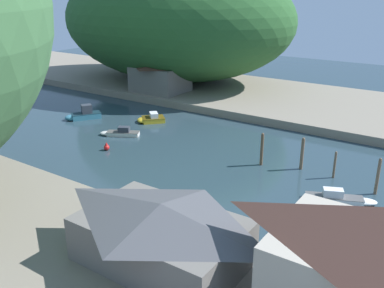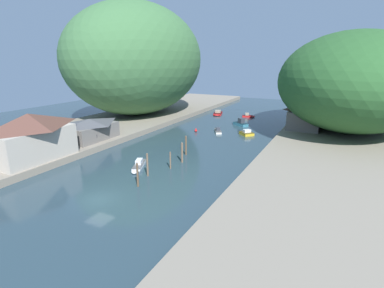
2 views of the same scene
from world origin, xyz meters
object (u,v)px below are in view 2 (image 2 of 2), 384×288
(right_bank_cottage, at_px, (305,116))
(person_on_quay, at_px, (96,137))
(boat_small_dinghy, at_px, (138,166))
(boathouse_shed, at_px, (89,129))
(boat_moored_right, at_px, (218,130))
(waterfront_building, at_px, (30,136))
(boat_red_skiff, at_px, (218,113))
(boat_far_right_bank, at_px, (240,123))
(boat_mid_channel, at_px, (249,116))
(boat_navy_launch, at_px, (246,133))
(channel_buoy_near, at_px, (196,130))

(right_bank_cottage, bearing_deg, person_on_quay, -137.79)
(boat_small_dinghy, distance_m, person_on_quay, 13.05)
(boat_small_dinghy, height_order, person_on_quay, person_on_quay)
(boathouse_shed, height_order, boat_moored_right, boathouse_shed)
(right_bank_cottage, bearing_deg, waterfront_building, -130.14)
(boat_red_skiff, xyz_separation_m, boat_moored_right, (7.70, -19.25, -0.00))
(boat_far_right_bank, bearing_deg, right_bank_cottage, -62.70)
(boat_far_right_bank, relative_size, boat_small_dinghy, 0.85)
(boat_far_right_bank, bearing_deg, boat_red_skiff, 74.95)
(right_bank_cottage, bearing_deg, boat_mid_channel, 141.07)
(right_bank_cottage, relative_size, boat_navy_launch, 2.10)
(boat_far_right_bank, relative_size, boat_red_skiff, 0.73)
(boat_mid_channel, relative_size, person_on_quay, 2.08)
(right_bank_cottage, height_order, person_on_quay, right_bank_cottage)
(boat_small_dinghy, xyz_separation_m, boat_navy_launch, (7.99, 25.68, 0.05))
(boat_far_right_bank, height_order, boat_moored_right, boat_far_right_bank)
(waterfront_building, bearing_deg, boat_navy_launch, 55.40)
(boat_mid_channel, relative_size, boat_navy_launch, 0.92)
(boathouse_shed, bearing_deg, person_on_quay, -27.02)
(boathouse_shed, xyz_separation_m, right_bank_cottage, (33.30, 26.18, 0.72))
(waterfront_building, xyz_separation_m, boat_mid_channel, (16.98, 50.55, -4.12))
(boat_mid_channel, xyz_separation_m, boat_navy_launch, (4.89, -18.84, 0.03))
(boat_mid_channel, distance_m, boat_moored_right, 19.25)
(boat_small_dinghy, relative_size, boat_red_skiff, 0.86)
(boat_mid_channel, relative_size, boat_red_skiff, 0.56)
(waterfront_building, height_order, right_bank_cottage, waterfront_building)
(right_bank_cottage, height_order, boat_red_skiff, right_bank_cottage)
(boat_mid_channel, height_order, boat_moored_right, boat_mid_channel)
(person_on_quay, bearing_deg, boat_red_skiff, 2.21)
(boat_moored_right, bearing_deg, right_bank_cottage, -5.52)
(right_bank_cottage, height_order, boat_navy_launch, right_bank_cottage)
(boat_moored_right, height_order, person_on_quay, person_on_quay)
(boat_moored_right, xyz_separation_m, channel_buoy_near, (-4.13, -2.08, 0.01))
(boat_far_right_bank, xyz_separation_m, boat_mid_channel, (-1.06, 10.92, -0.19))
(boathouse_shed, xyz_separation_m, boat_far_right_bank, (19.10, 27.59, -2.39))
(boat_navy_launch, bearing_deg, boat_mid_channel, 57.28)
(boathouse_shed, distance_m, right_bank_cottage, 42.37)
(right_bank_cottage, distance_m, channel_buoy_near, 22.61)
(channel_buoy_near, bearing_deg, right_bank_cottage, 23.65)
(boathouse_shed, distance_m, channel_buoy_near, 21.61)
(boat_mid_channel, bearing_deg, boat_moored_right, -20.03)
(boat_red_skiff, height_order, boat_moored_right, boat_red_skiff)
(boathouse_shed, relative_size, boat_small_dinghy, 1.84)
(boat_red_skiff, distance_m, boat_moored_right, 20.73)
(boat_small_dinghy, bearing_deg, boat_far_right_bank, -120.65)
(waterfront_building, distance_m, right_bank_cottage, 50.01)
(boat_mid_channel, relative_size, boat_moored_right, 0.78)
(boathouse_shed, relative_size, channel_buoy_near, 11.35)
(boat_far_right_bank, distance_m, boat_mid_channel, 10.98)
(boat_mid_channel, xyz_separation_m, boat_moored_right, (-1.11, -19.22, -0.02))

